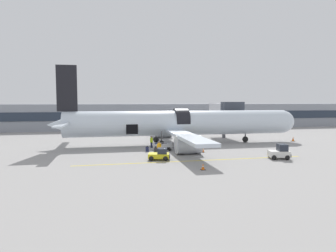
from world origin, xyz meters
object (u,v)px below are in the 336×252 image
object	(u,v)px
suitcase_on_tarmac_upright	(147,149)
suitcase_on_tarmac_spare	(156,150)
baggage_tug_mid	(280,153)
ground_crew_supervisor	(151,142)
baggage_cart_loading	(163,147)
airplane	(178,124)
ground_crew_loader_a	(188,141)
ground_crew_driver	(192,143)
ground_crew_loader_b	(159,147)
baggage_tug_lead	(160,155)

from	to	relation	value
suitcase_on_tarmac_upright	suitcase_on_tarmac_spare	world-z (taller)	suitcase_on_tarmac_spare
baggage_tug_mid	ground_crew_supervisor	xyz separation A→B (m)	(-13.44, 11.18, 0.16)
baggage_tug_mid	baggage_cart_loading	xyz separation A→B (m)	(-12.19, 8.81, -0.23)
airplane	suitcase_on_tarmac_spare	xyz separation A→B (m)	(-4.61, -7.16, -2.84)
baggage_tug_mid	baggage_cart_loading	size ratio (longest dim) A/B	0.74
ground_crew_loader_a	suitcase_on_tarmac_spare	size ratio (longest dim) A/B	1.93
ground_crew_driver	airplane	bearing A→B (deg)	99.81
baggage_cart_loading	ground_crew_supervisor	world-z (taller)	ground_crew_supervisor
baggage_cart_loading	ground_crew_supervisor	xyz separation A→B (m)	(-1.25, 2.37, 0.39)
baggage_cart_loading	ground_crew_loader_a	world-z (taller)	ground_crew_loader_a
ground_crew_supervisor	airplane	bearing A→B (deg)	31.70
ground_crew_loader_b	suitcase_on_tarmac_spare	bearing A→B (deg)	110.07
baggage_tug_lead	baggage_tug_mid	xyz separation A→B (m)	(13.79, -2.19, 0.14)
airplane	ground_crew_driver	world-z (taller)	airplane
ground_crew_loader_a	suitcase_on_tarmac_spare	bearing A→B (deg)	-141.55
baggage_cart_loading	airplane	bearing A→B (deg)	57.64
baggage_tug_mid	ground_crew_supervisor	size ratio (longest dim) A/B	1.57
ground_crew_supervisor	ground_crew_loader_b	bearing A→B (deg)	-87.54
airplane	suitcase_on_tarmac_spare	bearing A→B (deg)	-122.79
baggage_tug_mid	suitcase_on_tarmac_upright	size ratio (longest dim) A/B	3.38
baggage_cart_loading	suitcase_on_tarmac_spare	bearing A→B (deg)	-123.87
baggage_tug_lead	suitcase_on_tarmac_spare	size ratio (longest dim) A/B	3.19
ground_crew_driver	ground_crew_supervisor	distance (m)	5.90
ground_crew_supervisor	suitcase_on_tarmac_spare	world-z (taller)	ground_crew_supervisor
baggage_tug_lead	ground_crew_supervisor	xyz separation A→B (m)	(0.35, 8.99, 0.30)
airplane	suitcase_on_tarmac_upright	size ratio (longest dim) A/B	50.68
baggage_tug_lead	ground_crew_driver	bearing A→B (deg)	49.05
baggage_tug_mid	suitcase_on_tarmac_spare	world-z (taller)	baggage_tug_mid
airplane	ground_crew_supervisor	bearing A→B (deg)	-148.30
ground_crew_supervisor	suitcase_on_tarmac_upright	xyz separation A→B (m)	(-1.04, -3.22, -0.54)
airplane	suitcase_on_tarmac_upright	distance (m)	8.68
airplane	suitcase_on_tarmac_upright	world-z (taller)	airplane
airplane	baggage_tug_mid	distance (m)	16.76
ground_crew_loader_a	ground_crew_loader_b	bearing A→B (deg)	-134.86
suitcase_on_tarmac_upright	suitcase_on_tarmac_spare	size ratio (longest dim) A/B	0.90
baggage_tug_mid	ground_crew_supervisor	distance (m)	17.48
airplane	baggage_tug_lead	xyz separation A→B (m)	(-4.88, -11.78, -2.63)
suitcase_on_tarmac_upright	ground_crew_supervisor	bearing A→B (deg)	72.01
ground_crew_supervisor	suitcase_on_tarmac_upright	size ratio (longest dim) A/B	2.15
baggage_tug_mid	airplane	bearing A→B (deg)	122.53
ground_crew_driver	suitcase_on_tarmac_upright	distance (m)	6.54
airplane	ground_crew_loader_a	distance (m)	3.76
baggage_tug_mid	ground_crew_loader_a	distance (m)	13.76
ground_crew_driver	suitcase_on_tarmac_spare	size ratio (longest dim) A/B	1.88
baggage_tug_lead	baggage_cart_loading	world-z (taller)	baggage_tug_lead
baggage_tug_mid	ground_crew_loader_a	bearing A→B (deg)	125.73
baggage_cart_loading	ground_crew_driver	bearing A→B (deg)	0.42
baggage_tug_mid	ground_crew_driver	bearing A→B (deg)	132.23
airplane	baggage_cart_loading	size ratio (longest dim) A/B	11.18
baggage_cart_loading	ground_crew_loader_b	bearing A→B (deg)	-109.89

